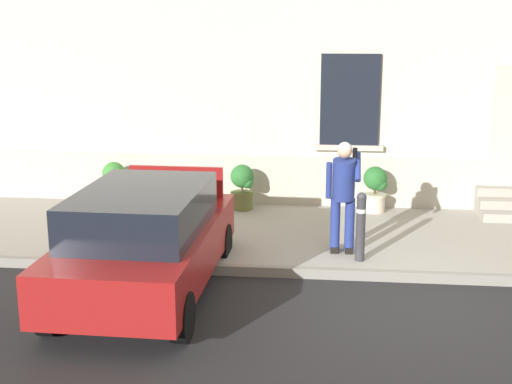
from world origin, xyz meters
TOP-DOWN VIEW (x-y plane):
  - ground_plane at (0.00, 0.00)m, footprint 80.00×80.00m
  - sidewalk at (0.00, 2.80)m, footprint 24.00×3.60m
  - curb_edge at (0.00, 0.94)m, footprint 24.00×0.12m
  - building_facade at (0.01, 5.29)m, footprint 24.00×1.52m
  - hatchback_car_red at (-3.37, 0.08)m, footprint 1.85×4.09m
  - bollard_near_person at (-0.47, 1.35)m, footprint 0.15×0.15m
  - person_on_phone at (-0.74, 1.65)m, footprint 0.51×0.50m
  - planter_charcoal at (-5.06, 4.12)m, footprint 0.44×0.44m
  - planter_olive at (-2.58, 4.12)m, footprint 0.44×0.44m
  - planter_cream at (-0.09, 4.20)m, footprint 0.44×0.44m

SIDE VIEW (x-z plane):
  - ground_plane at x=0.00m, z-range 0.00..0.00m
  - sidewalk at x=0.00m, z-range 0.00..0.15m
  - curb_edge at x=0.00m, z-range 0.00..0.15m
  - planter_charcoal at x=-5.06m, z-range 0.18..1.04m
  - planter_olive at x=-2.58m, z-range 0.18..1.04m
  - planter_cream at x=-0.09m, z-range 0.18..1.04m
  - bollard_near_person at x=-0.47m, z-range 0.19..1.24m
  - hatchback_car_red at x=-3.37m, z-range 0.04..1.54m
  - person_on_phone at x=-0.74m, z-range 0.28..2.02m
  - building_facade at x=0.01m, z-range -0.02..7.48m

